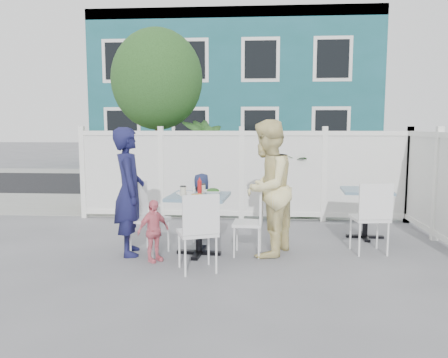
# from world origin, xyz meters

# --- Properties ---
(ground) EXTENTS (80.00, 80.00, 0.00)m
(ground) POSITION_xyz_m (0.00, 0.00, 0.00)
(ground) COLOR slate
(near_sidewalk) EXTENTS (24.00, 2.60, 0.01)m
(near_sidewalk) POSITION_xyz_m (0.00, 3.80, 0.01)
(near_sidewalk) COLOR gray
(near_sidewalk) RESTS_ON ground
(street) EXTENTS (24.00, 5.00, 0.01)m
(street) POSITION_xyz_m (0.00, 7.50, 0.00)
(street) COLOR black
(street) RESTS_ON ground
(far_sidewalk) EXTENTS (24.00, 1.60, 0.01)m
(far_sidewalk) POSITION_xyz_m (0.00, 10.60, 0.01)
(far_sidewalk) COLOR gray
(far_sidewalk) RESTS_ON ground
(building) EXTENTS (11.00, 6.00, 6.00)m
(building) POSITION_xyz_m (-0.50, 14.00, 3.00)
(building) COLOR #195458
(building) RESTS_ON ground
(fence_back) EXTENTS (5.86, 0.08, 1.60)m
(fence_back) POSITION_xyz_m (0.10, 2.40, 0.78)
(fence_back) COLOR white
(fence_back) RESTS_ON ground
(tree) EXTENTS (1.80, 1.62, 3.59)m
(tree) POSITION_xyz_m (-1.60, 3.30, 2.59)
(tree) COLOR #382316
(tree) RESTS_ON ground
(utility_cabinet) EXTENTS (0.71, 0.55, 1.19)m
(utility_cabinet) POSITION_xyz_m (-2.46, 4.00, 0.60)
(utility_cabinet) COLOR gold
(utility_cabinet) RESTS_ON ground
(potted_shrub_a) EXTENTS (1.40, 1.40, 1.81)m
(potted_shrub_a) POSITION_xyz_m (-0.67, 3.10, 0.90)
(potted_shrub_a) COLOR #1C3917
(potted_shrub_a) RESTS_ON ground
(potted_shrub_b) EXTENTS (1.84, 1.79, 1.55)m
(potted_shrub_b) POSITION_xyz_m (1.31, 3.00, 0.78)
(potted_shrub_b) COLOR #1C3917
(potted_shrub_b) RESTS_ON ground
(main_table) EXTENTS (0.81, 0.81, 0.79)m
(main_table) POSITION_xyz_m (-0.39, 0.24, 0.61)
(main_table) COLOR #365570
(main_table) RESTS_ON ground
(spare_table) EXTENTS (0.76, 0.76, 0.74)m
(spare_table) POSITION_xyz_m (2.01, 1.26, 0.57)
(spare_table) COLOR #365570
(spare_table) RESTS_ON ground
(chair_left) EXTENTS (0.54, 0.55, 0.94)m
(chair_left) POSITION_xyz_m (-1.12, 0.26, 0.55)
(chair_left) COLOR white
(chair_left) RESTS_ON ground
(chair_right) EXTENTS (0.40, 0.42, 0.86)m
(chair_right) POSITION_xyz_m (0.32, 0.26, 0.50)
(chair_right) COLOR white
(chair_right) RESTS_ON ground
(chair_back) EXTENTS (0.49, 0.48, 0.87)m
(chair_back) POSITION_xyz_m (-0.45, 1.07, 0.51)
(chair_back) COLOR white
(chair_back) RESTS_ON ground
(chair_near) EXTENTS (0.54, 0.53, 0.93)m
(chair_near) POSITION_xyz_m (-0.29, -0.49, 0.54)
(chair_near) COLOR white
(chair_near) RESTS_ON ground
(chair_spare) EXTENTS (0.48, 0.47, 0.96)m
(chair_spare) POSITION_xyz_m (1.87, 0.39, 0.56)
(chair_spare) COLOR white
(chair_spare) RESTS_ON ground
(man) EXTENTS (0.56, 0.70, 1.67)m
(man) POSITION_xyz_m (-1.30, 0.19, 0.83)
(man) COLOR #161742
(man) RESTS_ON ground
(woman) EXTENTS (0.95, 1.05, 1.77)m
(woman) POSITION_xyz_m (0.49, 0.29, 0.88)
(woman) COLOR #EDCF4A
(woman) RESTS_ON ground
(boy) EXTENTS (0.51, 0.35, 0.98)m
(boy) POSITION_xyz_m (-0.47, 1.16, 0.49)
(boy) COLOR #1C2547
(boy) RESTS_ON ground
(toddler) EXTENTS (0.44, 0.47, 0.78)m
(toddler) POSITION_xyz_m (-0.92, -0.11, 0.39)
(toddler) COLOR #E87283
(toddler) RESTS_ON ground
(plate_main) EXTENTS (0.22, 0.22, 0.01)m
(plate_main) POSITION_xyz_m (-0.38, 0.08, 0.80)
(plate_main) COLOR white
(plate_main) RESTS_ON main_table
(plate_side) EXTENTS (0.24, 0.24, 0.02)m
(plate_side) POSITION_xyz_m (-0.58, 0.33, 0.80)
(plate_side) COLOR white
(plate_side) RESTS_ON main_table
(salad_bowl) EXTENTS (0.23, 0.23, 0.06)m
(salad_bowl) POSITION_xyz_m (-0.21, 0.27, 0.82)
(salad_bowl) COLOR white
(salad_bowl) RESTS_ON main_table
(coffee_cup_a) EXTENTS (0.08, 0.08, 0.12)m
(coffee_cup_a) POSITION_xyz_m (-0.58, 0.16, 0.85)
(coffee_cup_a) COLOR beige
(coffee_cup_a) RESTS_ON main_table
(coffee_cup_b) EXTENTS (0.07, 0.07, 0.11)m
(coffee_cup_b) POSITION_xyz_m (-0.36, 0.43, 0.85)
(coffee_cup_b) COLOR beige
(coffee_cup_b) RESTS_ON main_table
(ketchup_bottle) EXTENTS (0.06, 0.06, 0.18)m
(ketchup_bottle) POSITION_xyz_m (-0.39, 0.31, 0.88)
(ketchup_bottle) COLOR #B31516
(ketchup_bottle) RESTS_ON main_table
(salt_shaker) EXTENTS (0.03, 0.03, 0.07)m
(salt_shaker) POSITION_xyz_m (-0.49, 0.50, 0.83)
(salt_shaker) COLOR white
(salt_shaker) RESTS_ON main_table
(pepper_shaker) EXTENTS (0.03, 0.03, 0.07)m
(pepper_shaker) POSITION_xyz_m (-0.45, 0.53, 0.83)
(pepper_shaker) COLOR black
(pepper_shaker) RESTS_ON main_table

